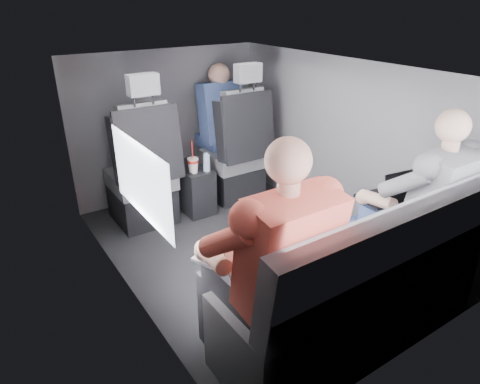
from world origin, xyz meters
TOP-DOWN VIEW (x-y plane):
  - floor at (0.00, 0.00)m, footprint 2.60×2.60m
  - ceiling at (0.00, 0.00)m, footprint 2.60×2.60m
  - panel_left at (-0.90, 0.00)m, footprint 0.02×2.60m
  - panel_right at (0.90, 0.00)m, footprint 0.02×2.60m
  - panel_front at (0.00, 1.30)m, footprint 1.80×0.02m
  - panel_back at (0.00, -1.30)m, footprint 1.80×0.02m
  - side_window at (-0.88, -0.30)m, footprint 0.02×0.75m
  - seatbelt at (0.45, 0.67)m, footprint 0.35×0.11m
  - front_seat_left at (-0.45, 0.84)m, footprint 0.52×0.58m
  - front_seat_right at (0.45, 0.84)m, footprint 0.52×0.58m
  - center_console at (0.00, 0.88)m, footprint 0.24×0.48m
  - rear_bench at (0.00, -1.06)m, footprint 1.60×0.57m
  - soda_cup at (-0.04, 0.75)m, footprint 0.09×0.09m
  - water_bottle at (0.07, 0.71)m, footprint 0.06×0.06m
  - laptop_white at (-0.60, -0.76)m, footprint 0.39×0.41m
  - laptop_black at (0.57, -0.77)m, footprint 0.35×0.33m
  - passenger_rear_left at (-0.55, -0.97)m, footprint 0.54×0.65m
  - passenger_rear_right at (0.56, -0.97)m, footprint 0.51×0.63m
  - passenger_front_right at (0.44, 1.10)m, footprint 0.39×0.39m

SIDE VIEW (x-z plane):
  - floor at x=0.00m, z-range 0.00..0.00m
  - center_console at x=0.00m, z-range 0.00..0.41m
  - rear_bench at x=0.00m, z-range -0.15..0.77m
  - front_seat_left at x=-0.45m, z-range -0.23..1.03m
  - front_seat_right at x=0.45m, z-range -0.23..1.03m
  - soda_cup at x=-0.04m, z-range 0.33..0.61m
  - water_bottle at x=0.07m, z-range 0.39..0.56m
  - laptop_black at x=0.57m, z-range 0.52..0.75m
  - passenger_rear_right at x=0.56m, z-range 0.02..1.25m
  - laptop_white at x=-0.60m, z-range 0.51..0.75m
  - passenger_rear_left at x=-0.55m, z-range 0.01..1.29m
  - panel_left at x=-0.90m, z-range 0.00..1.35m
  - panel_right at x=0.90m, z-range 0.00..1.35m
  - panel_front at x=0.00m, z-range 0.00..1.35m
  - panel_back at x=0.00m, z-range 0.00..1.35m
  - passenger_front_right at x=0.44m, z-range 0.36..1.14m
  - seatbelt at x=0.45m, z-range 0.50..1.10m
  - side_window at x=-0.88m, z-range 0.69..1.11m
  - ceiling at x=0.00m, z-range 1.35..1.35m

